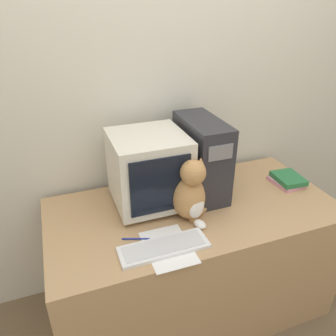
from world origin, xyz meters
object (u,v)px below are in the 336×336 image
Objects in this scene: computer_tower at (201,157)px; cat at (190,193)px; book_stack at (287,180)px; pen at (136,239)px; crt_monitor at (149,170)px; keyboard at (164,247)px.

computer_tower reaches higher than cat.
book_stack is (0.55, -0.11, -0.20)m from computer_tower.
pen is (-0.32, -0.07, -0.15)m from cat.
crt_monitor is at bearing -177.68° from computer_tower.
crt_monitor is 0.97× the size of keyboard.
pen is at bearing -169.78° from book_stack.
pen is (-1.04, -0.19, -0.02)m from book_stack.
computer_tower is (0.32, 0.01, 0.01)m from crt_monitor.
cat is 1.70× the size of book_stack.
computer_tower is at bearing 31.82° from pen.
computer_tower is 3.50× the size of pen.
crt_monitor is 3.19× the size of pen.
book_stack is (0.72, 0.11, -0.12)m from cat.
cat is at bearing -171.16° from book_stack.
computer_tower is 1.06× the size of keyboard.
cat is 0.74m from book_stack.
book_stack is 1.60× the size of pen.
crt_monitor reaches higher than keyboard.
pen is at bearing -148.18° from computer_tower.
computer_tower is at bearing 47.42° from keyboard.
computer_tower is at bearing 41.79° from cat.
keyboard is (-0.38, -0.41, -0.22)m from computer_tower.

